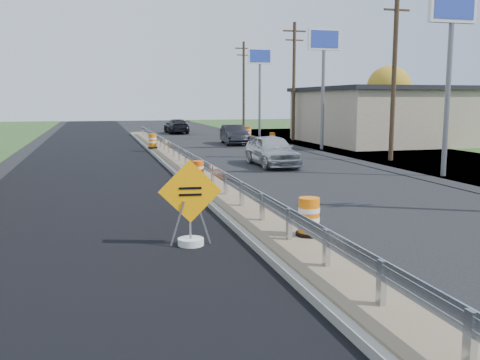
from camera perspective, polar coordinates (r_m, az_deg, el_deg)
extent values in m
plane|color=black|center=(17.75, -1.53, -2.23)|extent=(140.00, 140.00, 0.00)
cube|color=black|center=(27.15, -15.70, 1.23)|extent=(7.20, 120.00, 0.01)
cube|color=gray|center=(25.48, -5.80, 1.24)|extent=(1.60, 55.00, 0.18)
cube|color=brown|center=(25.47, -5.80, 1.49)|extent=(1.25, 55.00, 0.05)
cube|color=silver|center=(6.99, 23.35, -15.31)|extent=(0.10, 0.15, 0.70)
cube|color=silver|center=(8.52, 14.86, -10.53)|extent=(0.10, 0.15, 0.70)
cube|color=silver|center=(10.22, 9.22, -7.14)|extent=(0.10, 0.15, 0.70)
cube|color=silver|center=(12.01, 5.27, -4.69)|extent=(0.10, 0.15, 0.70)
cube|color=silver|center=(13.85, 2.38, -2.87)|extent=(0.10, 0.15, 0.70)
cube|color=silver|center=(15.74, 0.18, -1.48)|extent=(0.10, 0.15, 0.70)
cube|color=silver|center=(17.65, -1.54, -0.38)|extent=(0.10, 0.15, 0.70)
cube|color=silver|center=(19.58, -2.92, 0.50)|extent=(0.10, 0.15, 0.70)
cube|color=silver|center=(21.52, -4.06, 1.22)|extent=(0.10, 0.15, 0.70)
cube|color=silver|center=(23.47, -5.01, 1.82)|extent=(0.10, 0.15, 0.70)
cube|color=silver|center=(25.43, -5.81, 2.33)|extent=(0.10, 0.15, 0.70)
cube|color=silver|center=(27.39, -6.50, 2.77)|extent=(0.10, 0.15, 0.70)
cube|color=silver|center=(29.36, -7.10, 3.15)|extent=(0.10, 0.15, 0.70)
cube|color=silver|center=(31.33, -7.62, 3.47)|extent=(0.10, 0.15, 0.70)
cube|color=silver|center=(33.31, -8.08, 3.76)|extent=(0.10, 0.15, 0.70)
cube|color=silver|center=(35.29, -8.49, 4.02)|extent=(0.10, 0.15, 0.70)
cube|color=silver|center=(37.27, -8.85, 4.25)|extent=(0.10, 0.15, 0.70)
cube|color=silver|center=(39.25, -9.18, 4.46)|extent=(0.10, 0.15, 0.70)
cube|color=silver|center=(41.24, -9.48, 4.65)|extent=(0.10, 0.15, 0.70)
cube|color=silver|center=(43.23, -9.75, 4.81)|extent=(0.10, 0.15, 0.70)
cube|color=silver|center=(45.21, -10.00, 4.97)|extent=(0.10, 0.15, 0.70)
cube|color=silver|center=(47.20, -10.22, 5.11)|extent=(0.10, 0.15, 0.70)
cube|color=silver|center=(49.19, -10.43, 5.24)|extent=(0.10, 0.15, 0.70)
cube|color=silver|center=(26.39, -6.18, 2.99)|extent=(0.04, 46.00, 0.34)
cube|color=silver|center=(26.40, -6.17, 2.82)|extent=(0.06, 46.00, 0.03)
cube|color=silver|center=(26.38, -6.18, 3.16)|extent=(0.06, 46.00, 0.03)
cube|color=tan|center=(44.69, 19.12, 6.41)|extent=(18.00, 12.00, 4.00)
cube|color=black|center=(44.68, 19.25, 9.13)|extent=(18.50, 12.50, 0.30)
cube|color=black|center=(40.36, 8.46, 6.04)|extent=(0.08, 7.20, 2.20)
cylinder|color=slate|center=(24.72, 21.25, 8.17)|extent=(0.22, 0.22, 6.80)
cube|color=white|center=(25.02, 21.75, 16.89)|extent=(2.20, 0.25, 1.40)
cube|color=#263FB2|center=(25.02, 21.75, 16.89)|extent=(1.90, 0.30, 1.10)
cylinder|color=slate|center=(36.04, 8.82, 8.60)|extent=(0.22, 0.22, 6.80)
cube|color=white|center=(36.24, 8.96, 14.61)|extent=(2.20, 0.25, 1.40)
cube|color=#263FB2|center=(36.24, 8.96, 14.61)|extent=(1.90, 0.30, 1.10)
cylinder|color=slate|center=(49.16, 2.11, 8.66)|extent=(0.22, 0.22, 6.80)
cube|color=white|center=(49.32, 2.13, 13.08)|extent=(2.20, 0.25, 1.40)
cube|color=#263FB2|center=(49.32, 2.13, 13.08)|extent=(1.90, 0.30, 1.10)
cylinder|color=#473523|center=(30.31, 16.12, 10.85)|extent=(0.26, 0.26, 9.40)
cube|color=#473523|center=(30.64, 16.38, 17.02)|extent=(1.50, 0.10, 0.10)
cylinder|color=#473523|center=(43.84, 5.76, 10.33)|extent=(0.26, 0.26, 9.40)
cube|color=#473523|center=(44.15, 5.84, 15.53)|extent=(1.90, 0.12, 0.12)
cube|color=#473523|center=(44.07, 5.83, 14.63)|extent=(1.50, 0.10, 0.10)
cylinder|color=#473523|center=(58.10, 0.39, 9.94)|extent=(0.26, 0.26, 9.40)
cube|color=#473523|center=(58.33, 0.40, 13.87)|extent=(1.90, 0.12, 0.12)
cube|color=#473523|center=(58.27, 0.40, 13.18)|extent=(1.50, 0.10, 0.10)
cylinder|color=#473523|center=(59.20, 15.48, 6.54)|extent=(0.36, 0.36, 3.08)
sphere|color=gold|center=(59.19, 15.60, 9.46)|extent=(4.62, 4.62, 4.62)
cylinder|color=white|center=(12.41, -5.27, -6.60)|extent=(0.60, 0.60, 0.17)
cube|color=slate|center=(12.26, -6.69, -4.64)|extent=(0.36, 0.08, 1.04)
cube|color=slate|center=(12.36, -3.92, -4.50)|extent=(0.36, 0.08, 1.04)
cube|color=slate|center=(12.35, -5.34, -4.52)|extent=(0.07, 0.27, 1.06)
cube|color=#FF9C05|center=(12.16, -5.34, -1.21)|extent=(1.44, 0.18, 1.44)
cube|color=black|center=(12.12, -5.33, -0.88)|extent=(0.51, 0.06, 0.05)
cube|color=black|center=(12.15, -5.32, -1.58)|extent=(0.51, 0.06, 0.05)
cylinder|color=black|center=(12.45, 7.32, -5.71)|extent=(0.60, 0.60, 0.08)
cylinder|color=orange|center=(12.36, 7.36, -3.82)|extent=(0.48, 0.48, 0.84)
cylinder|color=white|center=(12.33, 7.37, -3.18)|extent=(0.50, 0.50, 0.11)
cylinder|color=white|center=(12.37, 7.36, -4.18)|extent=(0.50, 0.50, 0.11)
cylinder|color=black|center=(20.43, -4.48, -0.07)|extent=(0.54, 0.54, 0.07)
cylinder|color=#FF540A|center=(20.37, -4.49, 0.98)|extent=(0.43, 0.43, 0.76)
cylinder|color=white|center=(20.36, -4.50, 1.33)|extent=(0.44, 0.44, 0.10)
cylinder|color=white|center=(20.38, -4.49, 0.78)|extent=(0.44, 0.44, 0.10)
cylinder|color=black|center=(34.86, -9.30, 3.44)|extent=(0.62, 0.62, 0.08)
cylinder|color=orange|center=(34.82, -9.31, 4.15)|extent=(0.50, 0.50, 0.87)
cylinder|color=white|center=(34.81, -9.32, 4.39)|extent=(0.51, 0.51, 0.11)
cylinder|color=white|center=(34.83, -9.31, 4.02)|extent=(0.51, 0.51, 0.11)
cylinder|color=black|center=(41.70, 3.47, 4.04)|extent=(0.54, 0.54, 0.07)
cylinder|color=#DB5B09|center=(41.67, 3.47, 4.56)|extent=(0.43, 0.43, 0.76)
cylinder|color=white|center=(41.67, 3.48, 4.73)|extent=(0.45, 0.45, 0.10)
cylinder|color=white|center=(41.68, 3.47, 4.46)|extent=(0.45, 0.45, 0.10)
cylinder|color=black|center=(48.16, 0.88, 4.67)|extent=(0.64, 0.64, 0.09)
cylinder|color=orange|center=(48.13, 0.88, 5.20)|extent=(0.51, 0.51, 0.90)
cylinder|color=white|center=(48.12, 0.88, 5.38)|extent=(0.53, 0.53, 0.12)
cylinder|color=white|center=(48.13, 0.88, 5.10)|extent=(0.53, 0.53, 0.12)
imported|color=silver|center=(27.05, 3.43, 3.17)|extent=(1.85, 4.61, 1.57)
imported|color=black|center=(40.13, -0.64, 4.87)|extent=(1.91, 4.54, 1.46)
imported|color=black|center=(53.75, -6.79, 5.72)|extent=(2.09, 4.90, 1.41)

